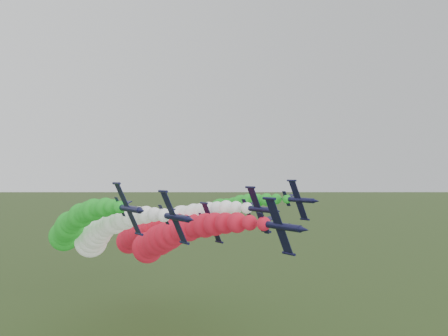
{
  "coord_description": "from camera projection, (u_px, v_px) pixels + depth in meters",
  "views": [
    {
      "loc": [
        -48.53,
        -56.38,
        44.39
      ],
      "look_at": [
        0.22,
        10.1,
        45.29
      ],
      "focal_mm": 35.0,
      "sensor_mm": 36.0,
      "label": 1
    }
  ],
  "objects": [
    {
      "name": "jet_lead",
      "position": [
        166.0,
        239.0,
        104.64
      ],
      "size": [
        12.73,
        68.06,
        20.79
      ],
      "rotation": [
        0.0,
        1.13,
        0.0
      ],
      "color": "#121236",
      "rests_on": "ground"
    },
    {
      "name": "jet_trail",
      "position": [
        140.0,
        234.0,
        134.29
      ],
      "size": [
        12.77,
        68.1,
        20.83
      ],
      "rotation": [
        0.0,
        1.13,
        0.0
      ],
      "color": "#121236",
      "rests_on": "ground"
    },
    {
      "name": "jet_outer_left",
      "position": [
        72.0,
        227.0,
        111.54
      ],
      "size": [
        12.83,
        68.16,
        20.89
      ],
      "rotation": [
        0.0,
        1.13,
        0.0
      ],
      "color": "#121236",
      "rests_on": "ground"
    },
    {
      "name": "jet_outer_right",
      "position": [
        204.0,
        218.0,
        135.84
      ],
      "size": [
        12.63,
        67.96,
        20.69
      ],
      "rotation": [
        0.0,
        1.13,
        0.0
      ],
      "color": "#121236",
      "rests_on": "ground"
    },
    {
      "name": "jet_inner_left",
      "position": [
        100.0,
        233.0,
        111.38
      ],
      "size": [
        13.05,
        68.38,
        21.11
      ],
      "rotation": [
        0.0,
        1.13,
        0.0
      ],
      "color": "#121236",
      "rests_on": "ground"
    },
    {
      "name": "jet_inner_right",
      "position": [
        166.0,
        226.0,
        124.29
      ],
      "size": [
        12.68,
        68.01,
        20.74
      ],
      "rotation": [
        0.0,
        1.13,
        0.0
      ],
      "color": "#121236",
      "rests_on": "ground"
    }
  ]
}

